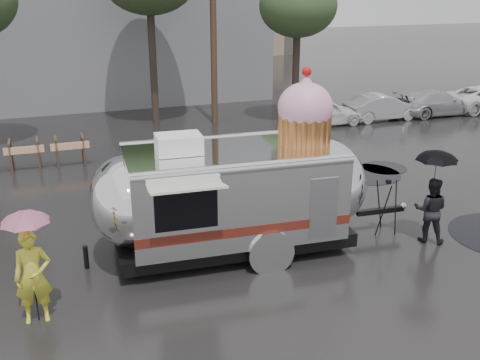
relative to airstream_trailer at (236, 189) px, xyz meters
name	(u,v)px	position (x,y,z in m)	size (l,w,h in m)	color
ground	(292,277)	(0.70, -1.72, -1.55)	(120.00, 120.00, 0.00)	black
puddles	(390,227)	(4.25, -0.14, -1.54)	(14.40, 10.53, 0.01)	black
utility_pole	(213,18)	(3.20, 12.28, 3.07)	(1.60, 0.28, 9.00)	#473323
tree_right	(298,7)	(6.70, 11.28, 3.51)	(3.36, 3.36, 6.42)	#382D26
barricade_row	(25,154)	(-4.85, 8.24, -1.02)	(4.30, 0.80, 1.00)	#473323
parked_cars	(415,102)	(12.49, 10.28, -0.83)	(13.20, 1.90, 1.50)	silver
airstream_trailer	(236,189)	(0.00, 0.00, 0.00)	(8.18, 3.23, 4.41)	silver
person_left	(33,277)	(-4.57, -1.58, -0.61)	(0.67, 0.45, 1.87)	gold
umbrella_pink	(26,229)	(-4.57, -1.58, 0.37)	(1.08, 1.08, 2.29)	pink
person_right	(430,210)	(4.65, -1.16, -0.72)	(0.80, 0.44, 1.66)	black
umbrella_black	(436,166)	(4.65, -1.16, 0.42)	(1.23, 1.23, 2.39)	black
tripod	(387,202)	(3.91, -0.38, -0.69)	(0.59, 0.58, 1.46)	black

